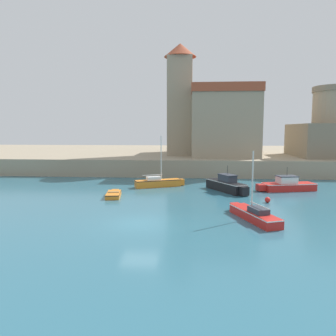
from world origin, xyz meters
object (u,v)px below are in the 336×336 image
Objects in this scene: dinghy_orange_2 at (114,194)px; sailboat_red_3 at (254,214)px; sailboat_orange_0 at (159,182)px; motorboat_red_4 at (287,185)px; fortress at (334,133)px; motorboat_black_5 at (227,185)px; mooring_buoy at (268,200)px; church at (217,119)px.

sailboat_red_3 is (11.59, -7.00, 0.18)m from dinghy_orange_2.
motorboat_red_4 is (13.39, -1.08, 0.06)m from sailboat_orange_0.
sailboat_orange_0 is at bearing -148.45° from fortress.
sailboat_orange_0 reaches higher than motorboat_black_5.
motorboat_red_4 is 12.83× the size of mooring_buoy.
motorboat_red_4 is 0.56× the size of fortress.
dinghy_orange_2 is 0.57× the size of motorboat_red_4.
motorboat_red_4 is at bearing 14.81° from dinghy_orange_2.
sailboat_orange_0 is 0.50× the size of fortress.
fortress is at bearing 31.55° from sailboat_orange_0.
church is (11.00, 23.62, 7.66)m from dinghy_orange_2.
sailboat_orange_0 is at bearing 122.41° from sailboat_red_3.
sailboat_orange_0 is at bearing 145.30° from mooring_buoy.
dinghy_orange_2 is 35.00m from fortress.
mooring_buoy is at bearing 68.80° from sailboat_red_3.
sailboat_orange_0 reaches higher than motorboat_red_4.
sailboat_red_3 is at bearing -120.65° from fortress.
dinghy_orange_2 is 11.32m from motorboat_black_5.
sailboat_orange_0 is 11.48× the size of mooring_buoy.
motorboat_red_4 is at bearing -4.61° from sailboat_orange_0.
church is (7.39, 18.05, 7.41)m from sailboat_orange_0.
mooring_buoy is at bearing -118.74° from motorboat_red_4.
fortress is at bearing 36.30° from dinghy_orange_2.
motorboat_black_5 is 21.38m from church.
sailboat_red_3 is at bearing -85.48° from motorboat_black_5.
motorboat_red_4 reaches higher than dinghy_orange_2.
fortress is (10.86, 15.97, 5.20)m from motorboat_red_4.
dinghy_orange_2 is 0.20× the size of church.
sailboat_orange_0 reaches higher than sailboat_red_3.
fortress is (27.86, 20.46, 5.51)m from dinghy_orange_2.
sailboat_red_3 is at bearing -31.12° from dinghy_orange_2.
dinghy_orange_2 is at bearing 148.88° from sailboat_red_3.
motorboat_red_4 is (17.00, 4.49, 0.31)m from dinghy_orange_2.
mooring_buoy is (13.74, -1.44, 0.01)m from dinghy_orange_2.
mooring_buoy is 0.04× the size of fortress.
motorboat_black_5 is 5.79m from mooring_buoy.
church is (0.24, 20.11, 7.24)m from motorboat_black_5.
sailboat_red_3 is 0.31× the size of church.
mooring_buoy is 26.35m from church.
motorboat_red_4 is (5.41, 11.49, 0.14)m from sailboat_red_3.
mooring_buoy is 0.03× the size of church.
motorboat_red_4 is at bearing 64.79° from sailboat_red_3.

